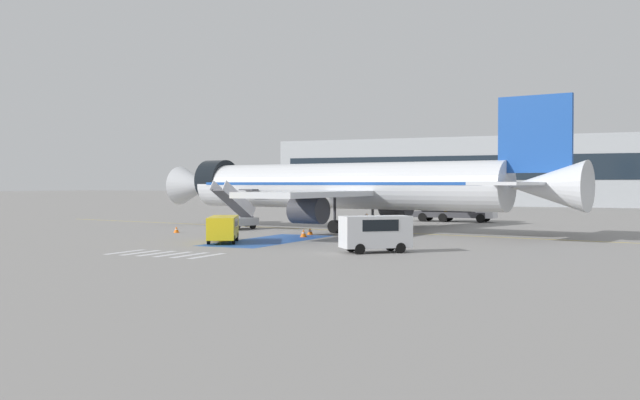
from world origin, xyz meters
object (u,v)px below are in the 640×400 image
(boarding_stairs_forward, at_px, (233,218))
(service_van_0, at_px, (376,231))
(terminal_building, at_px, (575,171))
(airliner, at_px, (345,186))
(traffic_cone_2, at_px, (304,233))
(fuel_tanker, at_px, (452,206))
(ground_crew_1, at_px, (375,223))
(traffic_cone_0, at_px, (176,230))
(service_van_1, at_px, (223,227))
(traffic_cone_1, at_px, (310,231))
(ground_crew_0, at_px, (367,223))

(boarding_stairs_forward, distance_m, service_van_0, 25.59)
(terminal_building, bearing_deg, airliner, -97.49)
(airliner, relative_size, traffic_cone_2, 68.56)
(fuel_tanker, height_order, traffic_cone_2, fuel_tanker)
(ground_crew_1, height_order, traffic_cone_0, ground_crew_1)
(boarding_stairs_forward, xyz_separation_m, service_van_0, (19.91, -16.07, 0.28))
(service_van_1, relative_size, traffic_cone_1, 9.61)
(airliner, height_order, ground_crew_1, airliner)
(traffic_cone_0, bearing_deg, terminal_building, 76.02)
(airliner, bearing_deg, service_van_1, -179.05)
(fuel_tanker, relative_size, terminal_building, 0.08)
(traffic_cone_2, bearing_deg, ground_crew_1, 52.11)
(ground_crew_1, relative_size, traffic_cone_2, 2.66)
(boarding_stairs_forward, bearing_deg, traffic_cone_1, -9.37)
(airliner, bearing_deg, traffic_cone_1, -174.57)
(airliner, relative_size, terminal_building, 0.36)
(service_van_0, relative_size, terminal_building, 0.04)
(terminal_building, bearing_deg, ground_crew_1, -94.46)
(boarding_stairs_forward, bearing_deg, fuel_tanker, 67.11)
(ground_crew_1, bearing_deg, fuel_tanker, -55.91)
(traffic_cone_1, bearing_deg, service_van_0, -50.44)
(airliner, distance_m, ground_crew_1, 6.35)
(traffic_cone_0, bearing_deg, airliner, 36.20)
(ground_crew_0, bearing_deg, service_van_1, 5.33)
(service_van_1, xyz_separation_m, terminal_building, (13.64, 99.84, 5.41))
(ground_crew_1, relative_size, traffic_cone_1, 2.86)
(traffic_cone_0, distance_m, traffic_cone_1, 11.78)
(fuel_tanker, height_order, ground_crew_1, fuel_tanker)
(ground_crew_0, relative_size, traffic_cone_1, 3.21)
(service_van_1, relative_size, traffic_cone_2, 8.93)
(terminal_building, bearing_deg, fuel_tanker, -95.62)
(fuel_tanker, relative_size, service_van_0, 2.14)
(boarding_stairs_forward, xyz_separation_m, traffic_cone_2, (10.08, -5.97, -0.75))
(service_van_0, height_order, traffic_cone_2, service_van_0)
(boarding_stairs_forward, relative_size, traffic_cone_2, 8.94)
(ground_crew_0, relative_size, terminal_building, 0.02)
(boarding_stairs_forward, distance_m, ground_crew_0, 14.47)
(boarding_stairs_forward, xyz_separation_m, terminal_building, (20.92, 86.50, 5.49))
(traffic_cone_1, bearing_deg, ground_crew_0, 6.47)
(traffic_cone_0, xyz_separation_m, traffic_cone_1, (11.50, 2.57, 0.01))
(service_van_1, distance_m, traffic_cone_0, 11.98)
(traffic_cone_0, bearing_deg, ground_crew_0, 10.82)
(service_van_1, bearing_deg, traffic_cone_1, -129.15)
(traffic_cone_1, height_order, traffic_cone_2, traffic_cone_2)
(airliner, distance_m, traffic_cone_1, 7.27)
(terminal_building, bearing_deg, ground_crew_0, -94.30)
(terminal_building, bearing_deg, traffic_cone_2, -96.69)
(service_van_1, bearing_deg, traffic_cone_0, -65.48)
(boarding_stairs_forward, bearing_deg, traffic_cone_2, -20.39)
(service_van_0, bearing_deg, traffic_cone_0, 24.09)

